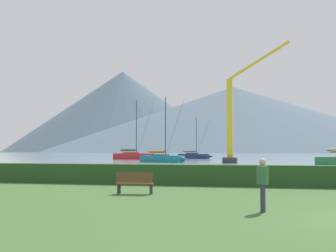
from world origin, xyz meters
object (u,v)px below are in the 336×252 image
Objects in this scene: sailboat_slip_2 at (194,156)px; dock_crane at (233,123)px; person_seated_viewer at (263,180)px; sailboat_slip_1 at (163,158)px; sailboat_slip_3 at (134,156)px; park_bench_under_tree at (135,182)px.

sailboat_slip_2 is 31.33m from dock_crane.
person_seated_viewer is (15.73, -79.71, 0.36)m from sailboat_slip_2.
sailboat_slip_1 is 11.94m from dock_crane.
sailboat_slip_2 is 0.76× the size of sailboat_slip_3.
sailboat_slip_1 reaches higher than sailboat_slip_2.
sailboat_slip_3 is 7.04× the size of person_seated_viewer.
park_bench_under_tree is at bearing -79.59° from sailboat_slip_2.
dock_crane reaches higher than park_bench_under_tree.
person_seated_viewer is at bearing -44.19° from park_bench_under_tree.
sailboat_slip_2 reaches higher than park_bench_under_tree.
sailboat_slip_3 is 68.95m from park_bench_under_tree.
park_bench_under_tree is (20.64, -65.79, -0.20)m from sailboat_slip_3.
sailboat_slip_3 is (-10.38, -9.53, 0.12)m from sailboat_slip_2.
person_seated_viewer is (15.85, -52.03, 0.34)m from sailboat_slip_1.
sailboat_slip_3 reaches higher than person_seated_viewer.
sailboat_slip_1 reaches higher than person_seated_viewer.
park_bench_under_tree is at bearing -90.46° from dock_crane.
sailboat_slip_3 is at bearing 101.88° from park_bench_under_tree.
sailboat_slip_2 is 5.51× the size of park_bench_under_tree.
dock_crane is (10.73, -1.36, 5.06)m from sailboat_slip_1.
person_seated_viewer is 0.10× the size of dock_crane.
sailboat_slip_3 reaches higher than sailboat_slip_2.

